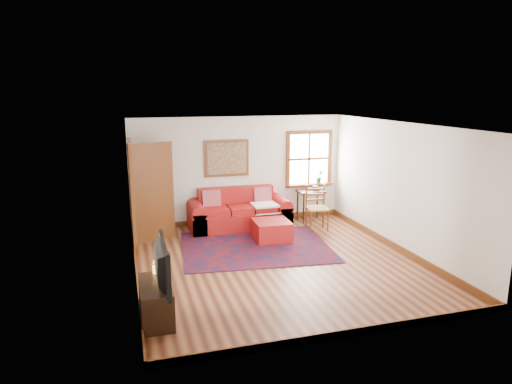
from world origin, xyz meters
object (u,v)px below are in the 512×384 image
object	(u,v)px
red_ottoman	(271,230)
ladder_back_chair	(316,206)
red_leather_sofa	(239,215)
side_table	(311,196)
media_cabinet	(156,302)

from	to	relation	value
red_ottoman	ladder_back_chair	size ratio (longest dim) A/B	0.74
ladder_back_chair	red_ottoman	bearing A→B (deg)	-158.65
red_leather_sofa	ladder_back_chair	size ratio (longest dim) A/B	2.30
red_ottoman	side_table	bearing A→B (deg)	41.55
red_leather_sofa	media_cabinet	xyz separation A→B (m)	(-2.15, -3.86, -0.04)
red_ottoman	ladder_back_chair	world-z (taller)	ladder_back_chair
side_table	media_cabinet	world-z (taller)	side_table
side_table	ladder_back_chair	xyz separation A→B (m)	(-0.14, -0.65, -0.08)
red_ottoman	ladder_back_chair	xyz separation A→B (m)	(1.23, 0.48, 0.33)
ladder_back_chair	media_cabinet	world-z (taller)	ladder_back_chair
side_table	red_ottoman	bearing A→B (deg)	-140.32
media_cabinet	side_table	bearing A→B (deg)	44.81
red_leather_sofa	media_cabinet	world-z (taller)	red_leather_sofa
red_ottoman	media_cabinet	xyz separation A→B (m)	(-2.58, -2.79, 0.05)
side_table	ladder_back_chair	bearing A→B (deg)	-101.94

